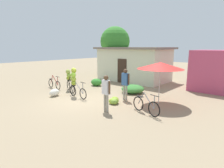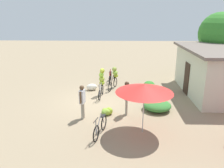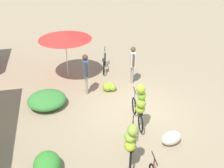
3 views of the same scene
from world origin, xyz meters
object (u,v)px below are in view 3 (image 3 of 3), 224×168
bicycle_near_pile (131,140)px  bicycle_by_shop (104,63)px  banana_pile_on_ground (110,87)px  market_umbrella (65,35)px  produce_sack (171,138)px  person_vendor (133,61)px  person_bystander (86,70)px  bicycle_center_loaded (140,103)px

bicycle_near_pile → bicycle_by_shop: size_ratio=0.98×
bicycle_by_shop → banana_pile_on_ground: 2.03m
market_umbrella → bicycle_by_shop: market_umbrella is taller
banana_pile_on_ground → produce_sack: size_ratio=0.98×
bicycle_near_pile → banana_pile_on_ground: 4.35m
bicycle_near_pile → person_vendor: person_vendor is taller
banana_pile_on_ground → person_bystander: 1.37m
banana_pile_on_ground → person_vendor: 1.52m
bicycle_by_shop → produce_sack: bicycle_by_shop is taller
market_umbrella → bicycle_center_loaded: bearing=-154.7°
market_umbrella → bicycle_near_pile: 6.26m
produce_sack → bicycle_near_pile: bearing=109.0°
bicycle_center_loaded → person_bystander: 3.05m
bicycle_center_loaded → produce_sack: 1.50m
person_vendor → person_bystander: 2.20m
bicycle_near_pile → market_umbrella: bearing=12.6°
bicycle_center_loaded → person_bystander: person_bystander is taller
bicycle_near_pile → person_vendor: bearing=-16.8°
bicycle_by_shop → person_bystander: person_bystander is taller
produce_sack → person_bystander: (3.73, 2.21, 0.87)m
bicycle_center_loaded → produce_sack: size_ratio=2.50×
banana_pile_on_ground → produce_sack: 3.95m
bicycle_near_pile → banana_pile_on_ground: size_ratio=2.31×
person_vendor → person_bystander: size_ratio=0.97×
bicycle_by_shop → banana_pile_on_ground: bearing=175.4°
banana_pile_on_ground → produce_sack: produce_sack is taller
person_bystander → person_vendor: bearing=-76.5°
banana_pile_on_ground → produce_sack: (-3.77, -1.20, 0.06)m
bicycle_near_pile → produce_sack: bicycle_near_pile is taller
banana_pile_on_ground → person_bystander: person_bystander is taller
market_umbrella → produce_sack: bearing=-152.5°
banana_pile_on_ground → person_vendor: (0.48, -1.13, 0.89)m
bicycle_center_loaded → produce_sack: bicycle_center_loaded is taller
banana_pile_on_ground → person_bystander: (-0.03, 1.01, 0.92)m
market_umbrella → person_vendor: 3.20m
bicycle_by_shop → produce_sack: 5.87m
market_umbrella → banana_pile_on_ground: market_umbrella is taller
market_umbrella → bicycle_by_shop: (0.30, -1.82, -1.65)m
bicycle_center_loaded → banana_pile_on_ground: size_ratio=2.54×
bicycle_center_loaded → person_vendor: size_ratio=1.02×
produce_sack → person_bystander: size_ratio=0.40×
market_umbrella → person_bystander: 2.09m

